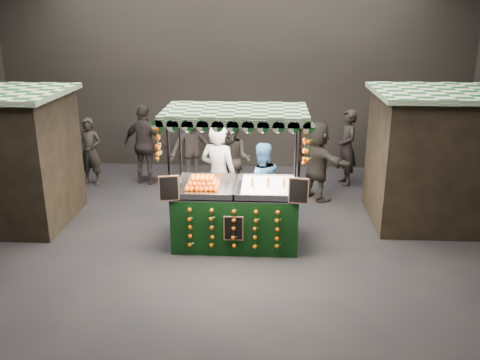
{
  "coord_description": "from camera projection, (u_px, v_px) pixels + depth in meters",
  "views": [
    {
      "loc": [
        0.92,
        -8.29,
        4.08
      ],
      "look_at": [
        0.41,
        0.59,
        1.08
      ],
      "focal_mm": 38.68,
      "sensor_mm": 36.0,
      "label": 1
    }
  ],
  "objects": [
    {
      "name": "juice_stall",
      "position": [
        236.0,
        204.0,
        9.15
      ],
      "size": [
        2.52,
        1.48,
        2.44
      ],
      "color": "black",
      "rests_on": "ground"
    },
    {
      "name": "vendor_blue",
      "position": [
        261.0,
        185.0,
        9.92
      ],
      "size": [
        0.91,
        0.77,
        1.65
      ],
      "rotation": [
        0.0,
        0.0,
        3.34
      ],
      "color": "navy",
      "rests_on": "ground"
    },
    {
      "name": "market_hall",
      "position": [
        212.0,
        53.0,
        8.12
      ],
      "size": [
        12.1,
        10.1,
        5.05
      ],
      "color": "black",
      "rests_on": "ground"
    },
    {
      "name": "ground",
      "position": [
        215.0,
        247.0,
        9.2
      ],
      "size": [
        12.0,
        12.0,
        0.0
      ],
      "primitive_type": "plane",
      "color": "black",
      "rests_on": "ground"
    },
    {
      "name": "shopper_4",
      "position": [
        57.0,
        143.0,
        13.12
      ],
      "size": [
        0.88,
        0.71,
        1.56
      ],
      "rotation": [
        0.0,
        0.0,
        3.46
      ],
      "color": "#292321",
      "rests_on": "ground"
    },
    {
      "name": "shopper_6",
      "position": [
        347.0,
        148.0,
        12.19
      ],
      "size": [
        0.54,
        0.73,
        1.81
      ],
      "rotation": [
        0.0,
        0.0,
        -1.4
      ],
      "color": "black",
      "rests_on": "ground"
    },
    {
      "name": "shopper_0",
      "position": [
        90.0,
        152.0,
        12.24
      ],
      "size": [
        0.63,
        0.46,
        1.61
      ],
      "rotation": [
        0.0,
        0.0,
        -0.13
      ],
      "color": "black",
      "rests_on": "ground"
    },
    {
      "name": "shopper_1",
      "position": [
        232.0,
        161.0,
        11.22
      ],
      "size": [
        1.01,
        0.88,
        1.77
      ],
      "rotation": [
        0.0,
        0.0,
        -0.27
      ],
      "color": "#292621",
      "rests_on": "ground"
    },
    {
      "name": "shopper_3",
      "position": [
        192.0,
        146.0,
        12.4
      ],
      "size": [
        1.32,
        1.1,
        1.78
      ],
      "rotation": [
        0.0,
        0.0,
        0.46
      ],
      "color": "#2C2623",
      "rests_on": "ground"
    },
    {
      "name": "shopper_2",
      "position": [
        145.0,
        145.0,
        12.24
      ],
      "size": [
        1.21,
        0.77,
        1.92
      ],
      "rotation": [
        0.0,
        0.0,
        2.85
      ],
      "color": "#2D2624",
      "rests_on": "ground"
    },
    {
      "name": "vendor_grey",
      "position": [
        219.0,
        175.0,
        9.92
      ],
      "size": [
        0.85,
        0.69,
        2.0
      ],
      "rotation": [
        0.0,
        0.0,
        2.8
      ],
      "color": "slate",
      "rests_on": "ground"
    },
    {
      "name": "shopper_5",
      "position": [
        318.0,
        161.0,
        11.24
      ],
      "size": [
        1.41,
        1.6,
        1.75
      ],
      "rotation": [
        0.0,
        0.0,
        2.23
      ],
      "color": "#2C2824",
      "rests_on": "ground"
    },
    {
      "name": "neighbour_stall_right",
      "position": [
        449.0,
        157.0,
        9.96
      ],
      "size": [
        3.0,
        2.2,
        2.6
      ],
      "color": "black",
      "rests_on": "ground"
    }
  ]
}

